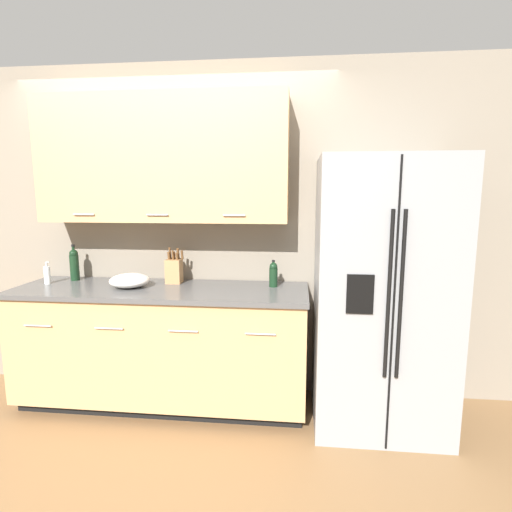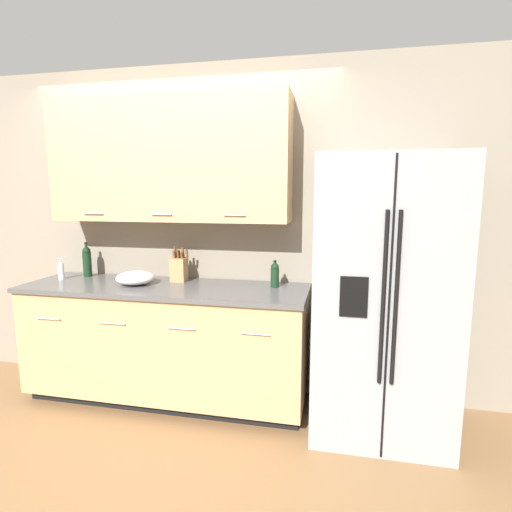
# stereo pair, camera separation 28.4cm
# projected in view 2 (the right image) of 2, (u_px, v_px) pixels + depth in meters

# --- Properties ---
(ground_plane) EXTENTS (14.00, 14.00, 0.00)m
(ground_plane) POSITION_uv_depth(u_px,v_px,m) (129.00, 451.00, 2.52)
(ground_plane) COLOR olive
(wall_back) EXTENTS (10.00, 0.39, 2.60)m
(wall_back) POSITION_uv_depth(u_px,v_px,m) (180.00, 212.00, 3.22)
(wall_back) COLOR gray
(wall_back) RESTS_ON ground_plane
(counter_unit) EXTENTS (2.18, 0.64, 0.92)m
(counter_unit) POSITION_uv_depth(u_px,v_px,m) (167.00, 342.00, 3.10)
(counter_unit) COLOR black
(counter_unit) RESTS_ON ground_plane
(refrigerator) EXTENTS (0.89, 0.76, 1.85)m
(refrigerator) POSITION_uv_depth(u_px,v_px,m) (382.00, 298.00, 2.65)
(refrigerator) COLOR gray
(refrigerator) RESTS_ON ground_plane
(knife_block) EXTENTS (0.13, 0.10, 0.28)m
(knife_block) POSITION_uv_depth(u_px,v_px,m) (179.00, 269.00, 3.16)
(knife_block) COLOR #A87A4C
(knife_block) RESTS_ON counter_unit
(wine_bottle) EXTENTS (0.07, 0.07, 0.29)m
(wine_bottle) POSITION_uv_depth(u_px,v_px,m) (87.00, 261.00, 3.34)
(wine_bottle) COLOR black
(wine_bottle) RESTS_ON counter_unit
(soap_dispenser) EXTENTS (0.05, 0.05, 0.17)m
(soap_dispenser) POSITION_uv_depth(u_px,v_px,m) (61.00, 271.00, 3.24)
(soap_dispenser) COLOR white
(soap_dispenser) RESTS_ON counter_unit
(oil_bottle) EXTENTS (0.06, 0.06, 0.20)m
(oil_bottle) POSITION_uv_depth(u_px,v_px,m) (275.00, 274.00, 2.96)
(oil_bottle) COLOR black
(oil_bottle) RESTS_ON counter_unit
(mixing_bowl) EXTENTS (0.29, 0.29, 0.10)m
(mixing_bowl) POSITION_uv_depth(u_px,v_px,m) (135.00, 278.00, 3.07)
(mixing_bowl) COLOR white
(mixing_bowl) RESTS_ON counter_unit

